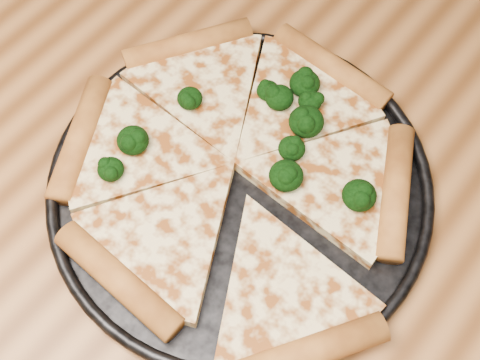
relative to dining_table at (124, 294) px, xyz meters
The scene contains 4 objects.
dining_table is the anchor object (origin of this frame).
pizza_pan 0.16m from the dining_table, 69.08° to the left, with size 0.33×0.33×0.02m.
pizza 0.17m from the dining_table, 73.65° to the left, with size 0.34×0.30×0.02m.
broccoli_florets 0.21m from the dining_table, 77.04° to the left, with size 0.21×0.20×0.02m.
Camera 1 is at (0.21, -0.08, 1.25)m, focal length 48.97 mm.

